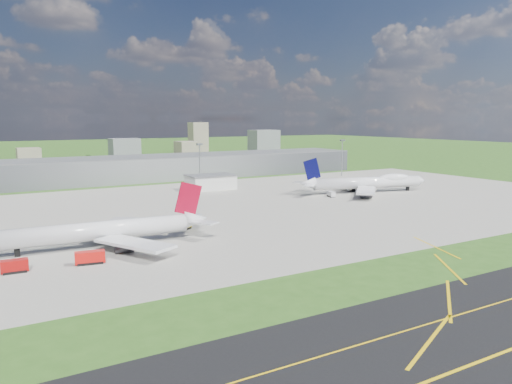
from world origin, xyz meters
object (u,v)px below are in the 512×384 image
airliner_red_twin (106,231)px  van_white_near (331,194)px  fire_truck (90,258)px  van_white_far (351,189)px  crash_tender (14,266)px  airliner_blue_quad (368,183)px  tug_yellow (186,227)px

airliner_red_twin → van_white_near: size_ratio=11.51×
fire_truck → van_white_near: 148.12m
van_white_far → crash_tender: bearing=-151.8°
airliner_blue_quad → crash_tender: airliner_blue_quad is taller
tug_yellow → van_white_far: (117.64, 43.56, 0.23)m
airliner_red_twin → tug_yellow: size_ratio=15.87×
van_white_near → van_white_far: (22.93, 10.44, -0.22)m
airliner_red_twin → airliner_blue_quad: size_ratio=0.94×
fire_truck → tug_yellow: size_ratio=1.90×
van_white_near → tug_yellow: bearing=123.9°
tug_yellow → van_white_near: van_white_near is taller
airliner_red_twin → airliner_blue_quad: airliner_blue_quad is taller
airliner_blue_quad → van_white_near: 27.51m
fire_truck → van_white_far: fire_truck is taller
van_white_near → fire_truck: bearing=128.9°
tug_yellow → van_white_near: size_ratio=0.73×
airliner_blue_quad → van_white_far: (-4.19, 8.29, -4.32)m
crash_tender → van_white_near: crash_tender is taller
crash_tender → van_white_near: 164.94m
tug_yellow → airliner_blue_quad: bearing=-14.6°
airliner_blue_quad → fire_truck: 174.01m
airliner_red_twin → crash_tender: bearing=32.2°
fire_truck → crash_tender: size_ratio=1.23×
airliner_red_twin → fire_truck: airliner_red_twin is taller
crash_tender → tug_yellow: (59.35, 25.79, -0.76)m
fire_truck → tug_yellow: (40.38, 27.61, -0.80)m
airliner_red_twin → crash_tender: size_ratio=10.29×
crash_tender → van_white_far: (176.99, 69.35, -0.53)m
airliner_blue_quad → fire_truck: airliner_blue_quad is taller
tug_yellow → van_white_far: size_ratio=0.92×
van_white_far → van_white_near: bearing=-148.7°
fire_truck → van_white_far: size_ratio=1.75×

